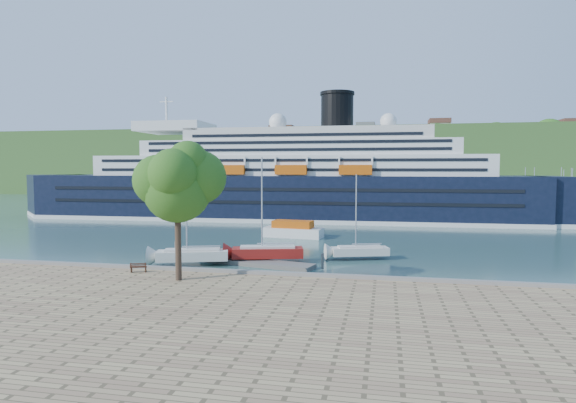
% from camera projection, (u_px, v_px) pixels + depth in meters
% --- Properties ---
extents(ground, '(400.00, 400.00, 0.00)m').
position_uv_depth(ground, '(183.00, 281.00, 42.66)').
color(ground, '#2A4C49').
rests_on(ground, ground).
extents(far_hillside, '(400.00, 50.00, 24.00)m').
position_uv_depth(far_hillside, '(339.00, 163.00, 183.56)').
color(far_hillside, '#325321').
rests_on(far_hillside, ground).
extents(quay_coping, '(220.00, 0.50, 0.30)m').
position_uv_depth(quay_coping, '(182.00, 269.00, 42.39)').
color(quay_coping, slate).
rests_on(quay_coping, promenade).
extents(cruise_ship, '(109.10, 18.36, 24.42)m').
position_uv_depth(cruise_ship, '(278.00, 157.00, 93.52)').
color(cruise_ship, black).
rests_on(cruise_ship, ground).
extents(park_bench, '(1.56, 1.06, 0.93)m').
position_uv_depth(park_bench, '(139.00, 267.00, 41.76)').
color(park_bench, '#4A2515').
rests_on(park_bench, promenade).
extents(promenade_tree, '(7.28, 7.28, 12.05)m').
position_uv_depth(promenade_tree, '(178.00, 206.00, 38.48)').
color(promenade_tree, '#245A17').
rests_on(promenade_tree, promenade).
extents(floating_pontoon, '(19.91, 7.05, 0.44)m').
position_uv_depth(floating_pontoon, '(226.00, 260.00, 51.41)').
color(floating_pontoon, slate).
rests_on(floating_pontoon, ground).
extents(sailboat_white_near, '(8.30, 4.55, 10.34)m').
position_uv_depth(sailboat_white_near, '(192.00, 216.00, 49.18)').
color(sailboat_white_near, silver).
rests_on(sailboat_white_near, ground).
extents(sailboat_red, '(8.57, 4.31, 10.67)m').
position_uv_depth(sailboat_red, '(267.00, 213.00, 50.66)').
color(sailboat_red, maroon).
rests_on(sailboat_red, ground).
extents(sailboat_white_far, '(7.14, 3.90, 8.89)m').
position_uv_depth(sailboat_white_far, '(360.00, 219.00, 52.57)').
color(sailboat_white_far, silver).
rests_on(sailboat_white_far, ground).
extents(tender_launch, '(9.05, 4.13, 2.41)m').
position_uv_depth(tender_launch, '(293.00, 229.00, 69.82)').
color(tender_launch, '#C7510B').
rests_on(tender_launch, ground).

